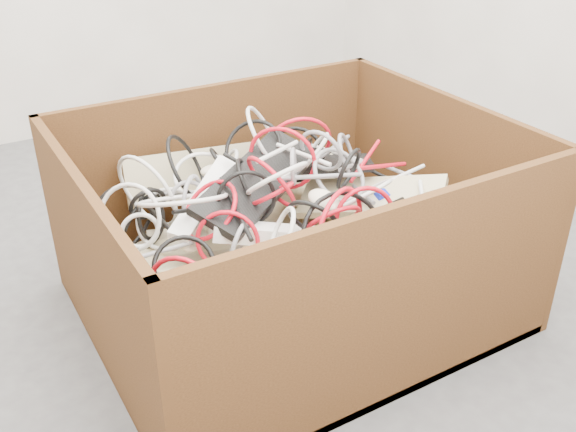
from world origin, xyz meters
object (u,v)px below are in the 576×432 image
vga_plug (383,194)px  cardboard_box (287,266)px  power_strip_left (205,200)px  power_strip_right (272,235)px

vga_plug → cardboard_box: bearing=177.5°
power_strip_left → vga_plug: 0.52m
power_strip_left → power_strip_right: (0.09, -0.22, -0.03)m
vga_plug → power_strip_left: bearing=172.9°
cardboard_box → power_strip_left: bearing=154.9°
power_strip_right → vga_plug: power_strip_right is taller
power_strip_right → vga_plug: (0.40, 0.05, -0.01)m
cardboard_box → power_strip_right: size_ratio=3.78×
power_strip_right → vga_plug: size_ratio=6.74×
power_strip_left → power_strip_right: 0.23m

